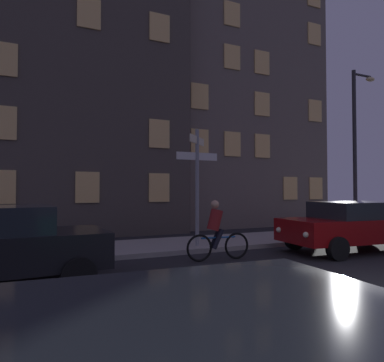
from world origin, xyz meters
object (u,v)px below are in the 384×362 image
at_px(signpost, 197,177).
at_px(cyclist, 217,232).
at_px(car_near_right, 354,225).
at_px(street_lamp, 357,138).
at_px(car_far_trailing, 0,246).

relative_size(signpost, cyclist, 2.03).
distance_m(car_near_right, cyclist, 4.55).
bearing_deg(street_lamp, car_near_right, -141.29).
bearing_deg(cyclist, signpost, 82.14).
bearing_deg(signpost, cyclist, -97.86).
height_order(car_far_trailing, cyclist, cyclist).
bearing_deg(car_far_trailing, cyclist, 7.16).
relative_size(signpost, car_far_trailing, 0.88).
xyz_separation_m(street_lamp, cyclist, (-8.01, -2.26, -3.36)).
distance_m(car_near_right, car_far_trailing, 9.57).
height_order(signpost, car_near_right, signpost).
relative_size(street_lamp, car_far_trailing, 1.65).
distance_m(street_lamp, car_near_right, 5.55).
relative_size(car_far_trailing, cyclist, 2.29).
bearing_deg(car_near_right, cyclist, 173.21).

